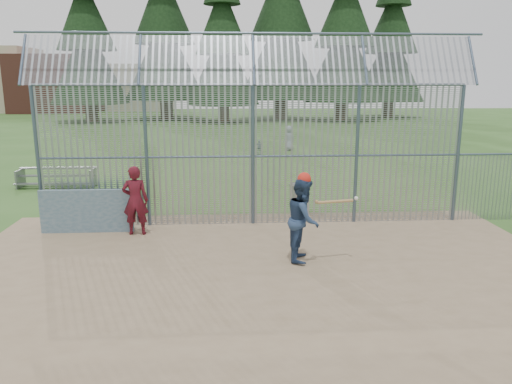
{
  "coord_description": "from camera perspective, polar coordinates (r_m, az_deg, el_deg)",
  "views": [
    {
      "loc": [
        -0.74,
        -10.55,
        4.17
      ],
      "look_at": [
        0.0,
        2.0,
        1.3
      ],
      "focal_mm": 35.0,
      "sensor_mm": 36.0,
      "label": 1
    }
  ],
  "objects": [
    {
      "name": "onlooker",
      "position": [
        13.8,
        -13.62,
        -0.94
      ],
      "size": [
        0.7,
        0.47,
        1.89
      ],
      "primitive_type": "imported",
      "rotation": [
        0.0,
        0.0,
        3.16
      ],
      "color": "maroon",
      "rests_on": "dirt_infield"
    },
    {
      "name": "conifer_row",
      "position": [
        52.55,
        -0.48,
        20.13
      ],
      "size": [
        38.48,
        12.26,
        20.2
      ],
      "color": "#332319",
      "rests_on": "ground"
    },
    {
      "name": "batting_gear",
      "position": [
        11.36,
        6.06,
        1.11
      ],
      "size": [
        1.36,
        0.42,
        0.7
      ],
      "color": "red",
      "rests_on": "ground"
    },
    {
      "name": "bg_kid_standing",
      "position": [
        29.66,
        3.82,
        6.16
      ],
      "size": [
        0.83,
        0.7,
        1.45
      ],
      "primitive_type": "imported",
      "rotation": [
        0.0,
        0.0,
        3.53
      ],
      "color": "gray",
      "rests_on": "ground"
    },
    {
      "name": "dugout_wall",
      "position": [
        14.44,
        -18.78,
        -2.08
      ],
      "size": [
        2.5,
        0.12,
        1.2
      ],
      "primitive_type": "cube",
      "color": "#38566B",
      "rests_on": "dirt_infield"
    },
    {
      "name": "batter",
      "position": [
        11.58,
        5.43,
        -3.14
      ],
      "size": [
        0.92,
        1.08,
        1.94
      ],
      "primitive_type": "imported",
      "rotation": [
        0.0,
        0.0,
        1.36
      ],
      "color": "navy",
      "rests_on": "dirt_infield"
    },
    {
      "name": "ground",
      "position": [
        11.37,
        0.6,
        -8.66
      ],
      "size": [
        120.0,
        120.0,
        0.0
      ],
      "primitive_type": "plane",
      "color": "#2D511E",
      "rests_on": "ground"
    },
    {
      "name": "dirt_infield",
      "position": [
        10.9,
        0.79,
        -9.57
      ],
      "size": [
        14.0,
        10.0,
        0.02
      ],
      "primitive_type": "cube",
      "color": "#756047",
      "rests_on": "ground"
    },
    {
      "name": "bleacher",
      "position": [
        21.07,
        -21.81,
        1.64
      ],
      "size": [
        3.0,
        0.95,
        0.72
      ],
      "color": "slate",
      "rests_on": "ground"
    },
    {
      "name": "bg_kid_seated",
      "position": [
        27.9,
        0.39,
        5.13
      ],
      "size": [
        0.51,
        0.25,
        0.84
      ],
      "primitive_type": "imported",
      "rotation": [
        0.0,
        0.0,
        3.04
      ],
      "color": "slate",
      "rests_on": "ground"
    },
    {
      "name": "backstop_fence",
      "position": [
        14.33,
        6.93,
        5.51
      ],
      "size": [
        20.09,
        0.81,
        5.3
      ],
      "color": "#47566B",
      "rests_on": "ground"
    },
    {
      "name": "distant_buildings",
      "position": [
        70.7,
        -22.36,
        11.45
      ],
      "size": [
        26.5,
        10.5,
        8.0
      ],
      "color": "brown",
      "rests_on": "ground"
    },
    {
      "name": "trash_can",
      "position": [
        16.67,
        4.7,
        -0.33
      ],
      "size": [
        0.56,
        0.56,
        0.82
      ],
      "color": "gray",
      "rests_on": "ground"
    }
  ]
}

